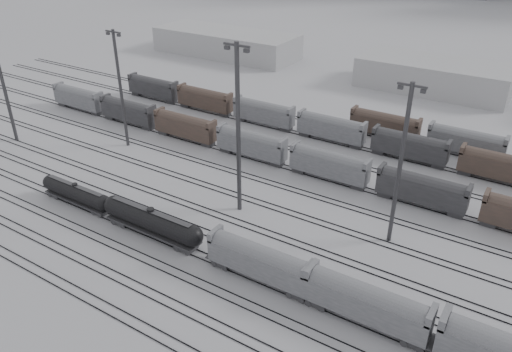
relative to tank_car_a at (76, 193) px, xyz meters
The scene contains 15 objects.
ground 24.24m from the tank_car_a, ahead, with size 900.00×900.00×0.00m, color #BABABF.
tracks 29.30m from the tank_car_a, 34.38° to the left, with size 220.00×71.50×0.16m.
tank_car_a is the anchor object (origin of this frame).
tank_car_b 17.11m from the tank_car_a, ahead, with size 19.05×3.17×4.71m.
hopper_car_a 36.42m from the tank_car_a, ahead, with size 15.13×3.01×5.41m.
hopper_car_b 51.41m from the tank_car_a, ahead, with size 15.49×3.08×5.54m.
light_mast_a 36.58m from the tank_car_a, 161.60° to the left, with size 4.40×0.70×27.48m.
light_mast_b 26.55m from the tank_car_a, 115.33° to the left, with size 3.88×0.62×24.25m.
light_mast_c 30.29m from the tank_car_a, 29.51° to the left, with size 4.47×0.72×27.96m.
light_mast_d 52.68m from the tank_car_a, 20.86° to the left, with size 3.98×0.64×24.86m.
bg_string_near 44.64m from the tank_car_a, 43.99° to the left, with size 151.00×3.00×5.60m.
bg_string_mid 63.11m from the tank_car_a, 48.14° to the left, with size 151.00×3.00×5.60m.
bg_string_far 81.11m from the tank_car_a, 42.69° to the left, with size 66.00×3.00×5.60m.
warehouse_left 100.63m from the tank_car_a, 110.90° to the left, with size 50.00×18.00×8.00m, color #AEADB0.
warehouse_mid 100.01m from the tank_car_a, 70.05° to the left, with size 40.00×18.00×8.00m, color #AEADB0.
Camera 1 is at (40.28, -44.00, 44.59)m, focal length 35.00 mm.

